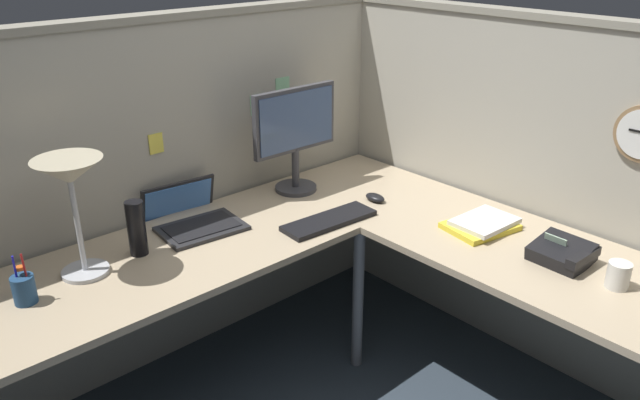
{
  "coord_description": "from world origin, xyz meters",
  "views": [
    {
      "loc": [
        -1.58,
        -1.5,
        1.89
      ],
      "look_at": [
        -0.07,
        0.17,
        0.91
      ],
      "focal_mm": 35.04,
      "sensor_mm": 36.0,
      "label": 1
    }
  ],
  "objects_px": {
    "book_stack": "(482,224)",
    "monitor": "(295,132)",
    "keyboard": "(329,221)",
    "office_phone": "(563,254)",
    "laptop": "(191,217)",
    "pen_cup": "(24,289)",
    "computer_mouse": "(375,198)",
    "desk_lamp_dome": "(70,181)",
    "thermos_flask": "(137,228)",
    "coffee_mug": "(618,275)"
  },
  "relations": [
    {
      "from": "computer_mouse",
      "to": "thermos_flask",
      "type": "bearing_deg",
      "value": 165.83
    },
    {
      "from": "desk_lamp_dome",
      "to": "thermos_flask",
      "type": "relative_size",
      "value": 2.02
    },
    {
      "from": "computer_mouse",
      "to": "office_phone",
      "type": "height_order",
      "value": "office_phone"
    },
    {
      "from": "book_stack",
      "to": "computer_mouse",
      "type": "bearing_deg",
      "value": 103.07
    },
    {
      "from": "monitor",
      "to": "book_stack",
      "type": "height_order",
      "value": "monitor"
    },
    {
      "from": "laptop",
      "to": "pen_cup",
      "type": "height_order",
      "value": "pen_cup"
    },
    {
      "from": "laptop",
      "to": "desk_lamp_dome",
      "type": "distance_m",
      "value": 0.63
    },
    {
      "from": "book_stack",
      "to": "office_phone",
      "type": "bearing_deg",
      "value": -92.78
    },
    {
      "from": "office_phone",
      "to": "coffee_mug",
      "type": "xyz_separation_m",
      "value": [
        -0.02,
        -0.22,
        0.01
      ]
    },
    {
      "from": "monitor",
      "to": "office_phone",
      "type": "bearing_deg",
      "value": -76.98
    },
    {
      "from": "monitor",
      "to": "coffee_mug",
      "type": "xyz_separation_m",
      "value": [
        0.26,
        -1.44,
        -0.25
      ]
    },
    {
      "from": "keyboard",
      "to": "office_phone",
      "type": "bearing_deg",
      "value": -59.88
    },
    {
      "from": "keyboard",
      "to": "pen_cup",
      "type": "distance_m",
      "value": 1.21
    },
    {
      "from": "desk_lamp_dome",
      "to": "thermos_flask",
      "type": "distance_m",
      "value": 0.33
    },
    {
      "from": "book_stack",
      "to": "laptop",
      "type": "bearing_deg",
      "value": 134.7
    },
    {
      "from": "computer_mouse",
      "to": "pen_cup",
      "type": "height_order",
      "value": "pen_cup"
    },
    {
      "from": "keyboard",
      "to": "computer_mouse",
      "type": "distance_m",
      "value": 0.32
    },
    {
      "from": "monitor",
      "to": "desk_lamp_dome",
      "type": "bearing_deg",
      "value": -175.31
    },
    {
      "from": "book_stack",
      "to": "monitor",
      "type": "bearing_deg",
      "value": 109.45
    },
    {
      "from": "pen_cup",
      "to": "keyboard",
      "type": "bearing_deg",
      "value": -11.24
    },
    {
      "from": "thermos_flask",
      "to": "book_stack",
      "type": "height_order",
      "value": "thermos_flask"
    },
    {
      "from": "monitor",
      "to": "computer_mouse",
      "type": "xyz_separation_m",
      "value": [
        0.18,
        -0.35,
        -0.28
      ]
    },
    {
      "from": "coffee_mug",
      "to": "keyboard",
      "type": "bearing_deg",
      "value": 110.25
    },
    {
      "from": "pen_cup",
      "to": "office_phone",
      "type": "bearing_deg",
      "value": -34.06
    },
    {
      "from": "office_phone",
      "to": "coffee_mug",
      "type": "distance_m",
      "value": 0.22
    },
    {
      "from": "monitor",
      "to": "thermos_flask",
      "type": "distance_m",
      "value": 0.89
    },
    {
      "from": "pen_cup",
      "to": "office_phone",
      "type": "relative_size",
      "value": 0.86
    },
    {
      "from": "laptop",
      "to": "pen_cup",
      "type": "xyz_separation_m",
      "value": [
        -0.75,
        -0.17,
        0.03
      ]
    },
    {
      "from": "office_phone",
      "to": "coffee_mug",
      "type": "relative_size",
      "value": 2.19
    },
    {
      "from": "desk_lamp_dome",
      "to": "thermos_flask",
      "type": "xyz_separation_m",
      "value": [
        0.22,
        0.01,
        -0.25
      ]
    },
    {
      "from": "office_phone",
      "to": "keyboard",
      "type": "bearing_deg",
      "value": 116.24
    },
    {
      "from": "thermos_flask",
      "to": "office_phone",
      "type": "xyz_separation_m",
      "value": [
        1.15,
        -1.14,
        -0.07
      ]
    },
    {
      "from": "desk_lamp_dome",
      "to": "office_phone",
      "type": "height_order",
      "value": "desk_lamp_dome"
    },
    {
      "from": "computer_mouse",
      "to": "book_stack",
      "type": "bearing_deg",
      "value": -76.93
    },
    {
      "from": "laptop",
      "to": "office_phone",
      "type": "relative_size",
      "value": 1.96
    },
    {
      "from": "keyboard",
      "to": "thermos_flask",
      "type": "height_order",
      "value": "thermos_flask"
    },
    {
      "from": "laptop",
      "to": "book_stack",
      "type": "bearing_deg",
      "value": -45.3
    },
    {
      "from": "book_stack",
      "to": "pen_cup",
      "type": "bearing_deg",
      "value": 156.31
    },
    {
      "from": "office_phone",
      "to": "book_stack",
      "type": "distance_m",
      "value": 0.37
    },
    {
      "from": "computer_mouse",
      "to": "coffee_mug",
      "type": "distance_m",
      "value": 1.1
    },
    {
      "from": "pen_cup",
      "to": "book_stack",
      "type": "xyz_separation_m",
      "value": [
        1.62,
        -0.71,
        -0.03
      ]
    },
    {
      "from": "laptop",
      "to": "keyboard",
      "type": "distance_m",
      "value": 0.59
    },
    {
      "from": "monitor",
      "to": "computer_mouse",
      "type": "distance_m",
      "value": 0.48
    },
    {
      "from": "monitor",
      "to": "desk_lamp_dome",
      "type": "height_order",
      "value": "monitor"
    },
    {
      "from": "keyboard",
      "to": "book_stack",
      "type": "height_order",
      "value": "book_stack"
    },
    {
      "from": "desk_lamp_dome",
      "to": "thermos_flask",
      "type": "bearing_deg",
      "value": 1.53
    },
    {
      "from": "laptop",
      "to": "desk_lamp_dome",
      "type": "bearing_deg",
      "value": -167.52
    },
    {
      "from": "desk_lamp_dome",
      "to": "pen_cup",
      "type": "relative_size",
      "value": 2.47
    },
    {
      "from": "office_phone",
      "to": "coffee_mug",
      "type": "bearing_deg",
      "value": -96.5
    },
    {
      "from": "desk_lamp_dome",
      "to": "office_phone",
      "type": "xyz_separation_m",
      "value": [
        1.37,
        -1.14,
        -0.33
      ]
    }
  ]
}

